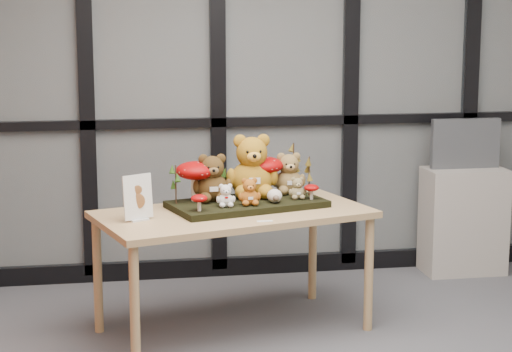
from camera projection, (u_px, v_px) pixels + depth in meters
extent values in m
plane|color=#AAA8A0|center=(284.00, 68.00, 6.16)|extent=(5.00, 0.00, 5.00)
cube|color=#2D383F|center=(285.00, 68.00, 6.13)|extent=(4.90, 0.02, 2.70)
cube|color=black|center=(284.00, 263.00, 6.37)|extent=(4.90, 0.06, 0.12)
cube|color=black|center=(285.00, 121.00, 6.19)|extent=(4.90, 0.06, 0.06)
cube|color=black|center=(86.00, 71.00, 5.91)|extent=(0.10, 0.06, 2.70)
cube|color=black|center=(218.00, 69.00, 6.05)|extent=(0.10, 0.06, 2.70)
cube|color=black|center=(351.00, 67.00, 6.20)|extent=(0.10, 0.06, 2.70)
cube|color=black|center=(471.00, 66.00, 6.34)|extent=(0.10, 0.06, 2.70)
cube|color=tan|center=(233.00, 214.00, 5.11)|extent=(1.62, 1.13, 0.04)
cylinder|color=tan|center=(135.00, 309.00, 4.59)|extent=(0.05, 0.05, 0.66)
cylinder|color=tan|center=(98.00, 276.00, 5.16)|extent=(0.05, 0.05, 0.66)
cylinder|color=tan|center=(369.00, 274.00, 5.19)|extent=(0.05, 0.05, 0.66)
cylinder|color=tan|center=(313.00, 248.00, 5.75)|extent=(0.05, 0.05, 0.66)
cube|color=black|center=(247.00, 204.00, 5.20)|extent=(0.93, 0.65, 0.04)
cube|color=silver|center=(138.00, 220.00, 4.89)|extent=(0.12, 0.10, 0.01)
cube|color=white|center=(138.00, 197.00, 4.87)|extent=(0.16, 0.10, 0.24)
ellipsoid|color=brown|center=(138.00, 201.00, 4.86)|extent=(0.08, 0.01, 0.08)
ellipsoid|color=brown|center=(138.00, 190.00, 4.85)|extent=(0.05, 0.01, 0.05)
cube|color=white|center=(265.00, 221.00, 4.87)|extent=(0.08, 0.03, 0.00)
cube|color=#A49C92|center=(463.00, 221.00, 6.33)|extent=(0.54, 0.32, 0.72)
cube|color=#4A4D52|center=(465.00, 143.00, 6.25)|extent=(0.48, 0.05, 0.34)
cube|color=black|center=(467.00, 144.00, 6.23)|extent=(0.42, 0.00, 0.28)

